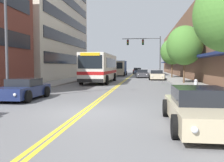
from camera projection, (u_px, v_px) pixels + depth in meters
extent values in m
plane|color=slate|center=(130.00, 76.00, 47.07)|extent=(240.00, 240.00, 0.00)
cube|color=gray|center=(94.00, 76.00, 47.95)|extent=(3.09, 106.00, 0.14)
cube|color=gray|center=(168.00, 76.00, 46.18)|extent=(3.09, 106.00, 0.14)
cube|color=yellow|center=(130.00, 76.00, 47.08)|extent=(0.14, 106.00, 0.01)
cube|color=yellow|center=(131.00, 76.00, 47.06)|extent=(0.14, 106.00, 0.01)
cube|color=black|center=(71.00, 59.00, 38.70)|extent=(0.08, 20.89, 1.40)
cube|color=black|center=(70.00, 40.00, 38.53)|extent=(0.08, 20.89, 1.40)
cube|color=black|center=(70.00, 21.00, 38.35)|extent=(0.08, 20.89, 1.40)
cube|color=black|center=(70.00, 2.00, 38.17)|extent=(0.08, 20.89, 1.40)
cube|color=brown|center=(201.00, 48.00, 45.14)|extent=(8.00, 68.00, 10.24)
cube|color=navy|center=(176.00, 61.00, 45.85)|extent=(1.10, 61.20, 0.24)
cube|color=black|center=(179.00, 42.00, 45.57)|extent=(0.08, 61.20, 1.40)
cube|color=silver|center=(100.00, 67.00, 29.07)|extent=(2.59, 11.07, 2.88)
cube|color=#B21919|center=(100.00, 72.00, 29.11)|extent=(2.61, 11.09, 0.32)
cube|color=black|center=(101.00, 63.00, 29.59)|extent=(2.62, 8.64, 1.04)
cube|color=black|center=(90.00, 62.00, 23.54)|extent=(2.33, 0.04, 1.27)
cube|color=yellow|center=(90.00, 54.00, 23.49)|extent=(1.86, 0.06, 0.28)
cube|color=black|center=(90.00, 81.00, 23.63)|extent=(2.53, 0.08, 0.32)
cylinder|color=black|center=(81.00, 80.00, 25.59)|extent=(0.30, 1.00, 1.00)
cylinder|color=black|center=(107.00, 80.00, 25.26)|extent=(0.30, 1.00, 1.00)
cylinder|color=black|center=(94.00, 77.00, 32.34)|extent=(0.30, 1.00, 1.00)
cylinder|color=black|center=(114.00, 77.00, 32.00)|extent=(0.30, 1.00, 1.00)
cube|color=#19234C|center=(23.00, 91.00, 14.31)|extent=(1.73, 4.07, 0.60)
cube|color=black|center=(24.00, 82.00, 14.44)|extent=(1.49, 1.79, 0.42)
cylinder|color=black|center=(28.00, 97.00, 12.96)|extent=(0.22, 0.67, 0.67)
cylinder|color=black|center=(20.00, 91.00, 15.68)|extent=(0.22, 0.67, 0.67)
cylinder|color=black|center=(46.00, 92.00, 15.46)|extent=(0.22, 0.67, 0.67)
sphere|color=silver|center=(15.00, 95.00, 12.20)|extent=(0.16, 0.16, 0.16)
cube|color=red|center=(29.00, 87.00, 16.41)|extent=(0.18, 0.04, 0.10)
cube|color=red|center=(47.00, 88.00, 16.26)|extent=(0.18, 0.04, 0.10)
cube|color=black|center=(100.00, 75.00, 39.78)|extent=(1.89, 4.07, 0.63)
cube|color=black|center=(100.00, 72.00, 39.91)|extent=(1.63, 1.79, 0.41)
cylinder|color=black|center=(93.00, 76.00, 38.66)|extent=(0.22, 0.63, 0.63)
cylinder|color=black|center=(105.00, 76.00, 38.41)|extent=(0.22, 0.63, 0.63)
cylinder|color=black|center=(96.00, 76.00, 41.16)|extent=(0.22, 0.63, 0.63)
cylinder|color=black|center=(107.00, 76.00, 40.91)|extent=(0.22, 0.63, 0.63)
sphere|color=silver|center=(94.00, 75.00, 37.82)|extent=(0.16, 0.16, 0.16)
sphere|color=silver|center=(102.00, 75.00, 37.65)|extent=(0.16, 0.16, 0.16)
cube|color=red|center=(98.00, 74.00, 41.89)|extent=(0.18, 0.04, 0.10)
cube|color=red|center=(106.00, 74.00, 41.71)|extent=(0.18, 0.04, 0.10)
cube|color=#BCAD89|center=(200.00, 112.00, 7.92)|extent=(1.85, 4.78, 0.56)
cube|color=black|center=(200.00, 95.00, 8.08)|extent=(1.59, 2.10, 0.50)
cylinder|color=black|center=(176.00, 127.00, 6.58)|extent=(0.22, 0.65, 0.65)
cylinder|color=black|center=(166.00, 108.00, 9.51)|extent=(0.22, 0.65, 0.65)
cylinder|color=black|center=(218.00, 109.00, 9.27)|extent=(0.22, 0.65, 0.65)
sphere|color=silver|center=(195.00, 130.00, 5.61)|extent=(0.16, 0.16, 0.16)
cube|color=red|center=(171.00, 101.00, 10.38)|extent=(0.18, 0.04, 0.10)
cube|color=red|center=(204.00, 101.00, 10.21)|extent=(0.18, 0.04, 0.10)
cube|color=beige|center=(157.00, 76.00, 34.53)|extent=(1.84, 4.18, 0.68)
cube|color=black|center=(156.00, 72.00, 34.66)|extent=(1.59, 1.84, 0.45)
cylinder|color=black|center=(150.00, 78.00, 33.38)|extent=(0.22, 0.69, 0.69)
cylinder|color=black|center=(164.00, 78.00, 33.14)|extent=(0.22, 0.69, 0.69)
cylinder|color=black|center=(149.00, 77.00, 35.94)|extent=(0.22, 0.69, 0.69)
cylinder|color=black|center=(163.00, 77.00, 35.71)|extent=(0.22, 0.69, 0.69)
sphere|color=silver|center=(152.00, 76.00, 32.52)|extent=(0.16, 0.16, 0.16)
sphere|color=silver|center=(162.00, 76.00, 32.36)|extent=(0.16, 0.16, 0.16)
cube|color=red|center=(151.00, 75.00, 36.69)|extent=(0.18, 0.04, 0.10)
cube|color=red|center=(160.00, 75.00, 36.52)|extent=(0.18, 0.04, 0.10)
cube|color=#38383D|center=(143.00, 75.00, 40.89)|extent=(1.86, 4.18, 0.68)
cube|color=black|center=(143.00, 71.00, 41.02)|extent=(1.60, 1.84, 0.47)
cylinder|color=black|center=(136.00, 76.00, 39.74)|extent=(0.22, 0.60, 0.60)
cylinder|color=black|center=(149.00, 76.00, 39.50)|extent=(0.22, 0.60, 0.60)
cylinder|color=black|center=(137.00, 75.00, 42.31)|extent=(0.22, 0.60, 0.60)
cylinder|color=black|center=(148.00, 75.00, 42.07)|extent=(0.22, 0.60, 0.60)
sphere|color=silver|center=(138.00, 75.00, 38.88)|extent=(0.16, 0.16, 0.16)
sphere|color=silver|center=(147.00, 75.00, 38.72)|extent=(0.16, 0.16, 0.16)
cube|color=red|center=(139.00, 74.00, 43.06)|extent=(0.18, 0.04, 0.10)
cube|color=red|center=(147.00, 74.00, 42.89)|extent=(0.18, 0.04, 0.10)
cube|color=#475675|center=(138.00, 72.00, 59.85)|extent=(1.83, 4.14, 0.66)
cube|color=black|center=(138.00, 69.00, 59.98)|extent=(1.58, 1.82, 0.53)
cylinder|color=black|center=(134.00, 73.00, 58.71)|extent=(0.22, 0.70, 0.70)
cylinder|color=black|center=(142.00, 73.00, 58.47)|extent=(0.22, 0.70, 0.70)
cylinder|color=black|center=(134.00, 72.00, 61.25)|extent=(0.22, 0.70, 0.70)
cylinder|color=black|center=(142.00, 72.00, 61.01)|extent=(0.22, 0.70, 0.70)
sphere|color=silver|center=(135.00, 72.00, 57.86)|extent=(0.16, 0.16, 0.16)
sphere|color=silver|center=(140.00, 72.00, 57.70)|extent=(0.16, 0.16, 0.16)
cube|color=red|center=(135.00, 71.00, 61.99)|extent=(0.18, 0.04, 0.10)
cube|color=red|center=(141.00, 71.00, 61.82)|extent=(0.18, 0.04, 0.10)
cube|color=maroon|center=(137.00, 71.00, 66.67)|extent=(1.93, 4.75, 0.74)
cube|color=black|center=(137.00, 69.00, 66.82)|extent=(1.66, 2.09, 0.48)
cylinder|color=black|center=(133.00, 72.00, 65.35)|extent=(0.22, 0.70, 0.70)
cylinder|color=black|center=(141.00, 72.00, 65.10)|extent=(0.22, 0.70, 0.70)
cylinder|color=black|center=(134.00, 72.00, 68.27)|extent=(0.22, 0.70, 0.70)
cylinder|color=black|center=(141.00, 72.00, 68.02)|extent=(0.22, 0.70, 0.70)
sphere|color=silver|center=(134.00, 71.00, 64.39)|extent=(0.16, 0.16, 0.16)
sphere|color=silver|center=(139.00, 71.00, 64.21)|extent=(0.16, 0.16, 0.16)
cube|color=red|center=(135.00, 71.00, 69.12)|extent=(0.18, 0.04, 0.10)
cube|color=red|center=(140.00, 71.00, 68.94)|extent=(0.18, 0.04, 0.10)
cube|color=beige|center=(118.00, 68.00, 45.96)|extent=(2.30, 2.35, 2.54)
cube|color=black|center=(117.00, 66.00, 44.75)|extent=(1.95, 0.04, 1.12)
cube|color=#335699|center=(120.00, 68.00, 49.82)|extent=(2.35, 5.48, 2.66)
cylinder|color=black|center=(111.00, 74.00, 46.17)|extent=(0.28, 0.84, 0.84)
cylinder|color=black|center=(124.00, 74.00, 45.87)|extent=(0.28, 0.84, 0.84)
cylinder|color=black|center=(115.00, 73.00, 51.67)|extent=(0.28, 0.84, 0.84)
cylinder|color=black|center=(126.00, 73.00, 51.37)|extent=(0.28, 0.84, 0.84)
cylinder|color=#47474C|center=(160.00, 57.00, 41.81)|extent=(0.18, 0.18, 6.87)
cylinder|color=#47474C|center=(141.00, 39.00, 42.03)|extent=(6.39, 0.11, 0.11)
cube|color=black|center=(143.00, 42.00, 42.03)|extent=(0.34, 0.26, 0.92)
sphere|color=red|center=(143.00, 40.00, 41.85)|extent=(0.18, 0.18, 0.18)
sphere|color=yellow|center=(143.00, 42.00, 41.87)|extent=(0.18, 0.18, 0.18)
sphere|color=green|center=(143.00, 44.00, 41.88)|extent=(0.18, 0.18, 0.18)
cylinder|color=black|center=(143.00, 39.00, 41.99)|extent=(0.02, 0.02, 0.14)
cube|color=black|center=(128.00, 42.00, 42.35)|extent=(0.34, 0.26, 0.92)
sphere|color=red|center=(128.00, 41.00, 42.17)|extent=(0.18, 0.18, 0.18)
sphere|color=yellow|center=(128.00, 42.00, 42.19)|extent=(0.18, 0.18, 0.18)
sphere|color=green|center=(128.00, 44.00, 42.21)|extent=(0.18, 0.18, 0.18)
cylinder|color=black|center=(128.00, 39.00, 42.32)|extent=(0.02, 0.02, 0.14)
cylinder|color=#47474C|center=(6.00, 30.00, 14.17)|extent=(0.16, 0.16, 7.97)
cylinder|color=brown|center=(184.00, 72.00, 26.33)|extent=(0.17, 0.17, 2.33)
ellipsoid|color=#42752D|center=(184.00, 45.00, 26.16)|extent=(3.76, 3.76, 4.14)
cylinder|color=brown|center=(172.00, 69.00, 38.74)|extent=(0.21, 0.21, 2.44)
ellipsoid|color=#42752D|center=(172.00, 52.00, 38.58)|extent=(3.62, 3.62, 3.98)
cylinder|color=#B7B7BC|center=(196.00, 87.00, 16.64)|extent=(0.25, 0.25, 0.73)
sphere|color=#B7B7BC|center=(196.00, 81.00, 16.62)|extent=(0.22, 0.22, 0.22)
cylinder|color=#B7B7BC|center=(193.00, 86.00, 16.66)|extent=(0.08, 0.11, 0.11)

